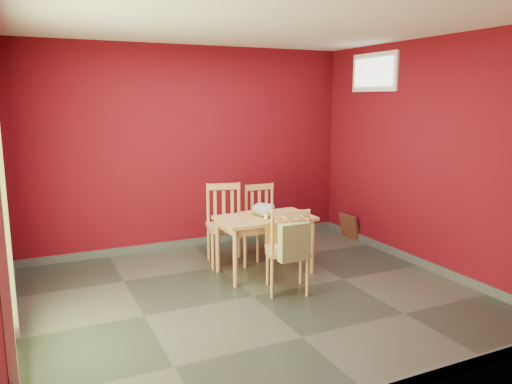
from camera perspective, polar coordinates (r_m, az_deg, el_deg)
name	(u,v)px	position (r m, az deg, el deg)	size (l,w,h in m)	color
ground	(253,296)	(5.26, -0.38, -11.81)	(4.50, 4.50, 0.00)	#2D342D
room_shell	(253,292)	(5.24, -0.38, -11.31)	(4.50, 4.50, 4.50)	#590913
doorway	(0,221)	(4.11, -27.21, -2.99)	(0.06, 1.01, 2.13)	#B7D838
window	(374,72)	(6.90, 13.35, 13.18)	(0.05, 0.90, 0.50)	white
outlet_plate	(293,213)	(7.56, 4.29, -2.46)	(0.08, 0.01, 0.12)	silver
dining_table	(265,224)	(5.76, 1.02, -3.64)	(1.08, 0.64, 0.67)	#B07F52
table_runner	(269,223)	(5.65, 1.52, -3.57)	(0.32, 0.67, 0.34)	#AA772C
chair_far_left	(226,223)	(6.16, -3.49, -3.58)	(0.54, 0.54, 0.98)	#B07F52
chair_far_right	(264,220)	(6.43, 0.89, -3.23)	(0.44, 0.44, 0.92)	#B07F52
chair_near	(288,249)	(5.24, 3.67, -6.51)	(0.55, 0.55, 0.92)	#B07F52
tote_bag	(294,242)	(5.00, 4.39, -5.70)	(0.32, 0.19, 0.45)	#798757
cat	(263,207)	(5.74, 0.79, -1.75)	(0.22, 0.42, 0.21)	slate
picture_frame	(349,227)	(7.40, 10.61, -3.90)	(0.14, 0.36, 0.35)	#582B21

